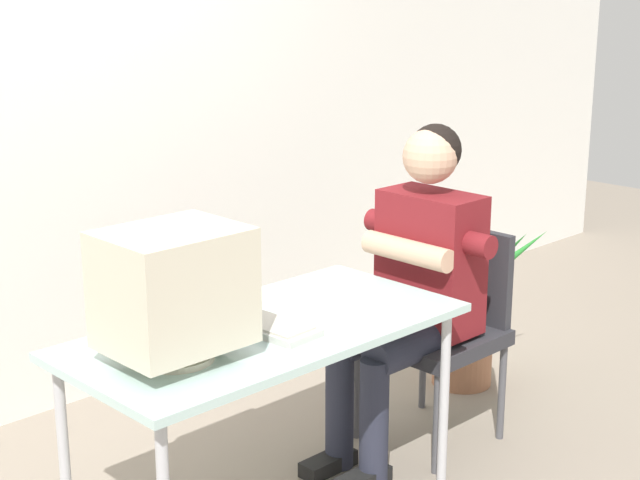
% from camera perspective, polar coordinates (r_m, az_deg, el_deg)
% --- Properties ---
extents(wall_back, '(8.00, 0.10, 3.00)m').
position_cam_1_polar(wall_back, '(4.39, -12.60, 10.22)').
color(wall_back, silver).
rests_on(wall_back, ground_plane).
extents(desk, '(1.36, 0.67, 0.72)m').
position_cam_1_polar(desk, '(3.29, -3.17, -5.99)').
color(desk, '#B7B7BC').
rests_on(desk, ground_plane).
extents(crt_monitor, '(0.42, 0.33, 0.41)m').
position_cam_1_polar(crt_monitor, '(2.95, -8.46, -2.85)').
color(crt_monitor, beige).
rests_on(crt_monitor, desk).
extents(keyboard, '(0.19, 0.45, 0.03)m').
position_cam_1_polar(keyboard, '(3.26, -3.61, -4.82)').
color(keyboard, silver).
rests_on(keyboard, desk).
extents(office_chair, '(0.48, 0.48, 0.86)m').
position_cam_1_polar(office_chair, '(4.02, 7.12, -4.69)').
color(office_chair, '#4C4C51').
rests_on(office_chair, ground_plane).
extents(person_seated, '(0.70, 0.60, 1.31)m').
position_cam_1_polar(person_seated, '(3.81, 5.47, -2.15)').
color(person_seated, maroon).
rests_on(person_seated, ground_plane).
extents(potted_plant, '(0.88, 0.71, 0.82)m').
position_cam_1_polar(potted_plant, '(4.56, 8.42, -3.76)').
color(potted_plant, '#9E6647').
rests_on(potted_plant, ground_plane).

